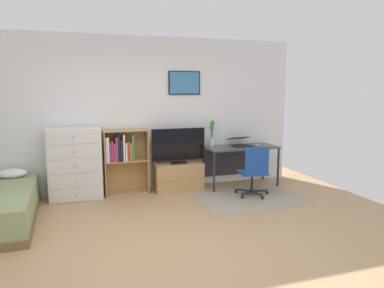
{
  "coord_description": "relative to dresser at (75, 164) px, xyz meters",
  "views": [
    {
      "loc": [
        -0.9,
        -3.83,
        1.8
      ],
      "look_at": [
        0.82,
        1.5,
        0.93
      ],
      "focal_mm": 33.19,
      "sensor_mm": 36.0,
      "label": 1
    }
  ],
  "objects": [
    {
      "name": "tv_stand",
      "position": [
        1.75,
        0.02,
        -0.35
      ],
      "size": [
        0.86,
        0.41,
        0.48
      ],
      "color": "tan",
      "rests_on": "ground_plane"
    },
    {
      "name": "dresser",
      "position": [
        0.0,
        0.0,
        0.0
      ],
      "size": [
        0.84,
        0.46,
        1.18
      ],
      "color": "silver",
      "rests_on": "ground_plane"
    },
    {
      "name": "ground_plane",
      "position": [
        0.98,
        -2.15,
        -0.59
      ],
      "size": [
        7.2,
        7.2,
        0.0
      ],
      "primitive_type": "plane",
      "color": "tan"
    },
    {
      "name": "computer_mouse",
      "position": [
        3.25,
        -0.13,
        0.17
      ],
      "size": [
        0.06,
        0.1,
        0.03
      ],
      "primitive_type": "ellipsoid",
      "color": "silver",
      "rests_on": "desk"
    },
    {
      "name": "television",
      "position": [
        1.75,
        -0.01,
        0.21
      ],
      "size": [
        0.97,
        0.16,
        0.63
      ],
      "color": "black",
      "rests_on": "tv_stand"
    },
    {
      "name": "desk",
      "position": [
        2.93,
        -0.01,
        0.02
      ],
      "size": [
        1.33,
        0.6,
        0.74
      ],
      "color": "#4C4C4F",
      "rests_on": "ground_plane"
    },
    {
      "name": "area_rug",
      "position": [
        2.73,
        -0.89,
        -0.59
      ],
      "size": [
        1.7,
        1.2,
        0.01
      ],
      "primitive_type": "cube",
      "color": "#9E937F",
      "rests_on": "ground_plane"
    },
    {
      "name": "laptop",
      "position": [
        2.96,
        -0.01,
        0.22
      ],
      "size": [
        0.42,
        0.45,
        0.17
      ],
      "rotation": [
        0.0,
        0.0,
        0.09
      ],
      "color": "black",
      "rests_on": "desk"
    },
    {
      "name": "bookshelf",
      "position": [
        0.78,
        0.06,
        0.07
      ],
      "size": [
        0.75,
        0.3,
        1.11
      ],
      "color": "tan",
      "rests_on": "ground_plane"
    },
    {
      "name": "office_chair",
      "position": [
        2.84,
        -0.8,
        -0.13
      ],
      "size": [
        0.57,
        0.58,
        0.86
      ],
      "rotation": [
        0.0,
        0.0,
        -0.13
      ],
      "color": "#232326",
      "rests_on": "ground_plane"
    },
    {
      "name": "wall_back_with_posters",
      "position": [
        0.98,
        0.27,
        0.76
      ],
      "size": [
        6.12,
        0.09,
        2.7
      ],
      "color": "white",
      "rests_on": "ground_plane"
    },
    {
      "name": "bamboo_vase",
      "position": [
        2.44,
        0.13,
        0.4
      ],
      "size": [
        0.09,
        0.09,
        0.48
      ],
      "color": "silver",
      "rests_on": "desk"
    }
  ]
}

